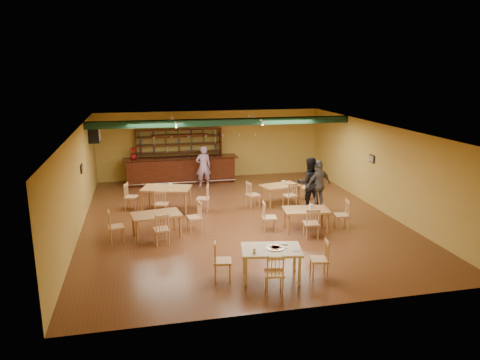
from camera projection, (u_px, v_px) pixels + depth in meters
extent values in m
plane|color=brown|center=(239.00, 218.00, 15.17)|extent=(12.00, 12.00, 0.00)
cube|color=black|center=(223.00, 122.00, 17.13)|extent=(10.00, 0.30, 0.25)
cube|color=white|center=(174.00, 120.00, 17.31)|extent=(0.05, 2.50, 0.05)
cube|color=white|center=(255.00, 118.00, 17.98)|extent=(0.05, 2.50, 0.05)
cube|color=white|center=(94.00, 135.00, 17.59)|extent=(0.34, 0.70, 0.48)
cube|color=black|center=(82.00, 169.00, 14.67)|extent=(0.04, 0.34, 0.28)
cube|color=black|center=(372.00, 159.00, 16.27)|extent=(0.04, 0.34, 0.28)
cube|color=#33120A|center=(181.00, 170.00, 19.62)|extent=(4.85, 0.85, 1.13)
cube|color=#33120A|center=(179.00, 154.00, 20.08)|extent=(3.75, 0.40, 2.28)
imported|color=maroon|center=(133.00, 153.00, 19.01)|extent=(0.36, 0.36, 0.50)
cube|color=#AD6C3D|center=(167.00, 199.00, 15.91)|extent=(1.86, 1.42, 0.82)
cube|color=#AD6C3D|center=(280.00, 194.00, 16.77)|extent=(1.53, 1.14, 0.68)
cube|color=#AD6C3D|center=(157.00, 225.00, 13.45)|extent=(1.53, 1.06, 0.71)
cube|color=#AD6C3D|center=(306.00, 220.00, 13.96)|extent=(1.45, 0.97, 0.68)
cube|color=tan|center=(271.00, 263.00, 10.78)|extent=(1.53, 1.13, 0.75)
cylinder|color=silver|center=(275.00, 248.00, 10.71)|extent=(0.46, 0.46, 0.01)
cylinder|color=#EAE5C6|center=(254.00, 250.00, 10.44)|extent=(0.09, 0.09, 0.11)
cube|color=white|center=(283.00, 244.00, 10.95)|extent=(0.20, 0.15, 0.03)
cube|color=silver|center=(281.00, 246.00, 10.78)|extent=(0.27, 0.30, 0.00)
cylinder|color=white|center=(296.00, 250.00, 10.61)|extent=(0.26, 0.26, 0.01)
imported|color=#9C53B4|center=(203.00, 167.00, 18.94)|extent=(0.65, 0.45, 1.72)
imported|color=black|center=(309.00, 183.00, 16.04)|extent=(0.94, 0.75, 1.84)
imported|color=slate|center=(319.00, 185.00, 15.98)|extent=(1.10, 0.73, 1.74)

